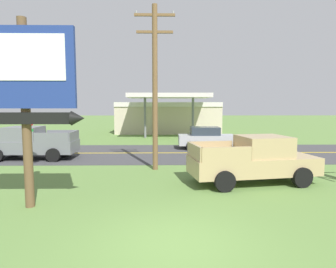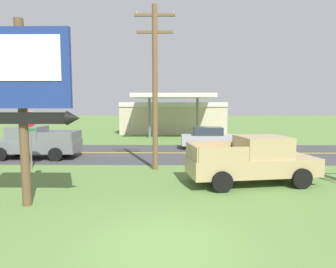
{
  "view_description": "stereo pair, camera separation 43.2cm",
  "coord_description": "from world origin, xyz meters",
  "px_view_note": "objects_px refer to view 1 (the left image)",
  "views": [
    {
      "loc": [
        -0.25,
        -6.42,
        3.21
      ],
      "look_at": [
        0.0,
        8.0,
        1.8
      ],
      "focal_mm": 30.92,
      "sensor_mm": 36.0,
      "label": 1
    },
    {
      "loc": [
        0.18,
        -6.42,
        3.21
      ],
      "look_at": [
        0.0,
        8.0,
        1.8
      ],
      "focal_mm": 30.92,
      "sensor_mm": 36.0,
      "label": 2
    }
  ],
  "objects_px": {
    "utility_pole": "(155,83)",
    "pickup_tan_parked_on_lawn": "(254,160)",
    "stop_sign": "(28,130)",
    "car_silver_near_lane": "(206,138)",
    "pickup_grey_on_road": "(31,143)",
    "motel_sign": "(24,83)",
    "gas_station": "(168,116)"
  },
  "relations": [
    {
      "from": "stop_sign",
      "to": "gas_station",
      "type": "bearing_deg",
      "value": 70.03
    },
    {
      "from": "utility_pole",
      "to": "pickup_tan_parked_on_lawn",
      "type": "height_order",
      "value": "utility_pole"
    },
    {
      "from": "motel_sign",
      "to": "car_silver_near_lane",
      "type": "distance_m",
      "value": 14.88
    },
    {
      "from": "stop_sign",
      "to": "pickup_grey_on_road",
      "type": "xyz_separation_m",
      "value": [
        -1.23,
        2.97,
        -1.06
      ]
    },
    {
      "from": "pickup_grey_on_road",
      "to": "car_silver_near_lane",
      "type": "height_order",
      "value": "pickup_grey_on_road"
    },
    {
      "from": "pickup_tan_parked_on_lawn",
      "to": "car_silver_near_lane",
      "type": "height_order",
      "value": "pickup_tan_parked_on_lawn"
    },
    {
      "from": "motel_sign",
      "to": "car_silver_near_lane",
      "type": "height_order",
      "value": "motel_sign"
    },
    {
      "from": "pickup_grey_on_road",
      "to": "gas_station",
      "type": "bearing_deg",
      "value": 63.55
    },
    {
      "from": "motel_sign",
      "to": "stop_sign",
      "type": "bearing_deg",
      "value": 114.7
    },
    {
      "from": "stop_sign",
      "to": "pickup_grey_on_road",
      "type": "bearing_deg",
      "value": 112.45
    },
    {
      "from": "motel_sign",
      "to": "car_silver_near_lane",
      "type": "relative_size",
      "value": 1.4
    },
    {
      "from": "utility_pole",
      "to": "pickup_grey_on_road",
      "type": "bearing_deg",
      "value": 158.32
    },
    {
      "from": "pickup_grey_on_road",
      "to": "motel_sign",
      "type": "bearing_deg",
      "value": -66.07
    },
    {
      "from": "stop_sign",
      "to": "car_silver_near_lane",
      "type": "xyz_separation_m",
      "value": [
        9.97,
        6.97,
        -1.2
      ]
    },
    {
      "from": "pickup_grey_on_road",
      "to": "car_silver_near_lane",
      "type": "bearing_deg",
      "value": 19.66
    },
    {
      "from": "motel_sign",
      "to": "car_silver_near_lane",
      "type": "bearing_deg",
      "value": 59.37
    },
    {
      "from": "pickup_tan_parked_on_lawn",
      "to": "pickup_grey_on_road",
      "type": "relative_size",
      "value": 1.05
    },
    {
      "from": "stop_sign",
      "to": "car_silver_near_lane",
      "type": "height_order",
      "value": "stop_sign"
    },
    {
      "from": "pickup_tan_parked_on_lawn",
      "to": "car_silver_near_lane",
      "type": "distance_m",
      "value": 9.65
    },
    {
      "from": "pickup_grey_on_road",
      "to": "car_silver_near_lane",
      "type": "distance_m",
      "value": 11.89
    },
    {
      "from": "motel_sign",
      "to": "utility_pole",
      "type": "distance_m",
      "value": 6.71
    },
    {
      "from": "pickup_tan_parked_on_lawn",
      "to": "pickup_grey_on_road",
      "type": "xyz_separation_m",
      "value": [
        -11.76,
        5.63,
        0.0
      ]
    },
    {
      "from": "pickup_tan_parked_on_lawn",
      "to": "motel_sign",
      "type": "bearing_deg",
      "value": -160.06
    },
    {
      "from": "motel_sign",
      "to": "pickup_tan_parked_on_lawn",
      "type": "height_order",
      "value": "motel_sign"
    },
    {
      "from": "gas_station",
      "to": "pickup_tan_parked_on_lawn",
      "type": "height_order",
      "value": "gas_station"
    },
    {
      "from": "utility_pole",
      "to": "car_silver_near_lane",
      "type": "relative_size",
      "value": 1.92
    },
    {
      "from": "stop_sign",
      "to": "pickup_grey_on_road",
      "type": "height_order",
      "value": "stop_sign"
    },
    {
      "from": "utility_pole",
      "to": "pickup_tan_parked_on_lawn",
      "type": "relative_size",
      "value": 1.48
    },
    {
      "from": "stop_sign",
      "to": "pickup_tan_parked_on_lawn",
      "type": "distance_m",
      "value": 10.91
    },
    {
      "from": "motel_sign",
      "to": "pickup_grey_on_road",
      "type": "height_order",
      "value": "motel_sign"
    },
    {
      "from": "utility_pole",
      "to": "motel_sign",
      "type": "bearing_deg",
      "value": -124.49
    },
    {
      "from": "gas_station",
      "to": "stop_sign",
      "type": "bearing_deg",
      "value": -109.97
    }
  ]
}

